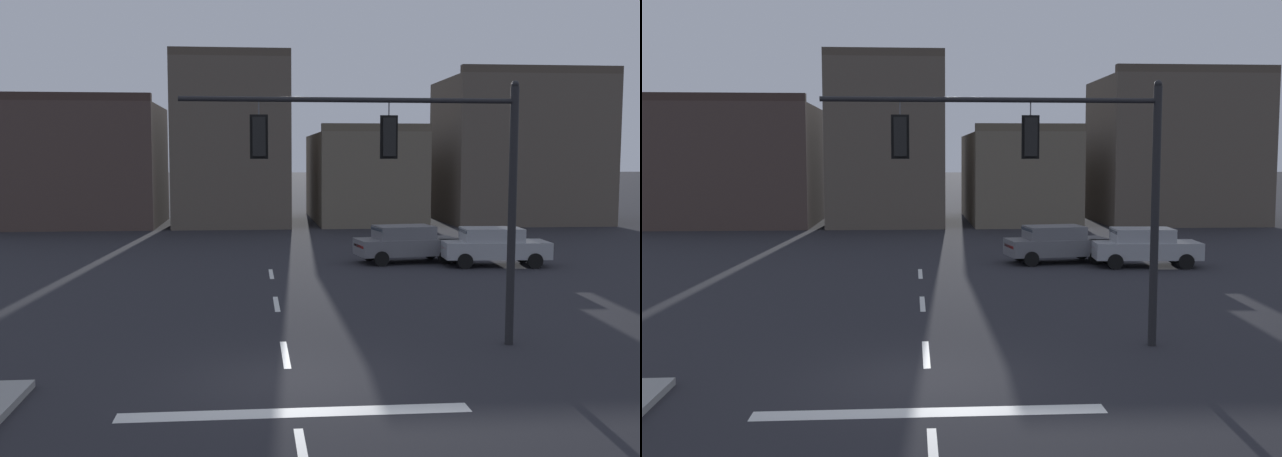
% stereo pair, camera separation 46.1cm
% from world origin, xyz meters
% --- Properties ---
extents(ground_plane, '(400.00, 400.00, 0.00)m').
position_xyz_m(ground_plane, '(0.00, 0.00, 0.00)').
color(ground_plane, '#232328').
extents(stop_bar_paint, '(6.40, 0.50, 0.01)m').
position_xyz_m(stop_bar_paint, '(0.00, -2.00, 0.00)').
color(stop_bar_paint, silver).
rests_on(stop_bar_paint, ground).
extents(lane_centreline, '(0.16, 26.40, 0.01)m').
position_xyz_m(lane_centreline, '(0.00, 2.00, 0.00)').
color(lane_centreline, silver).
rests_on(lane_centreline, ground).
extents(signal_mast_near_side, '(8.03, 0.39, 6.41)m').
position_xyz_m(signal_mast_near_side, '(3.12, 2.42, 4.41)').
color(signal_mast_near_side, black).
rests_on(signal_mast_near_side, ground).
extents(car_lot_nearside, '(4.63, 2.43, 1.61)m').
position_xyz_m(car_lot_nearside, '(5.94, 16.71, 0.86)').
color(car_lot_nearside, slate).
rests_on(car_lot_nearside, ground).
extents(car_lot_middle, '(4.54, 2.13, 1.61)m').
position_xyz_m(car_lot_middle, '(9.43, 15.39, 0.86)').
color(car_lot_middle, '#9EA0A5').
rests_on(car_lot_middle, ground).
extents(building_row, '(42.76, 13.49, 11.28)m').
position_xyz_m(building_row, '(2.08, 36.69, 4.46)').
color(building_row, '#473833').
rests_on(building_row, ground).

